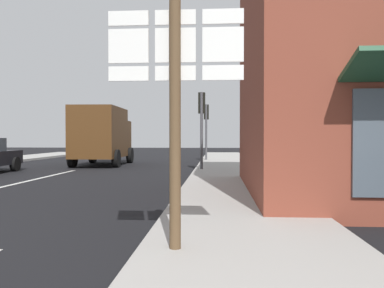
# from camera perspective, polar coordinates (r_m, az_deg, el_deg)

# --- Properties ---
(ground_plane) EXTENTS (80.00, 80.00, 0.00)m
(ground_plane) POSITION_cam_1_polar(r_m,az_deg,el_deg) (16.19, -19.73, -4.36)
(ground_plane) COLOR black
(sidewalk_right) EXTENTS (2.90, 44.00, 0.14)m
(sidewalk_right) POSITION_cam_1_polar(r_m,az_deg,el_deg) (12.86, 5.89, -5.37)
(sidewalk_right) COLOR #9E9B96
(sidewalk_right) RESTS_ON ground
(delivery_truck) EXTENTS (2.60, 5.06, 3.05)m
(delivery_truck) POSITION_cam_1_polar(r_m,az_deg,el_deg) (20.99, -13.22, 1.39)
(delivery_truck) COLOR #4C2D14
(delivery_truck) RESTS_ON ground
(route_sign_post) EXTENTS (1.66, 0.14, 3.20)m
(route_sign_post) POSITION_cam_1_polar(r_m,az_deg,el_deg) (4.70, -2.51, 7.21)
(route_sign_post) COLOR brown
(route_sign_post) RESTS_ON ground
(traffic_light_near_right) EXTENTS (0.30, 0.49, 3.44)m
(traffic_light_near_right) POSITION_cam_1_polar(r_m,az_deg,el_deg) (16.61, 1.45, 4.61)
(traffic_light_near_right) COLOR #47474C
(traffic_light_near_right) RESTS_ON ground
(traffic_light_far_right) EXTENTS (0.30, 0.49, 3.49)m
(traffic_light_far_right) POSITION_cam_1_polar(r_m,az_deg,el_deg) (23.39, 2.14, 3.67)
(traffic_light_far_right) COLOR #47474C
(traffic_light_far_right) RESTS_ON ground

